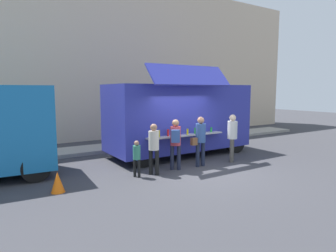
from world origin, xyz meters
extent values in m
plane|color=#38383D|center=(0.00, 0.00, 0.00)|extent=(60.00, 60.00, 0.00)
cube|color=#9E998E|center=(-3.27, 5.09, 0.07)|extent=(28.00, 1.60, 0.15)
cube|color=beige|center=(-2.27, 8.99, 4.41)|extent=(32.00, 2.40, 8.81)
cube|color=#2A319C|center=(0.73, 2.49, 1.60)|extent=(5.94, 2.37, 2.61)
cube|color=#2A319C|center=(0.16, 0.98, 3.22)|extent=(3.26, 0.77, 0.76)
cube|color=black|center=(0.15, 1.38, 1.92)|extent=(3.09, 0.13, 1.17)
cube|color=#B7B7BC|center=(0.16, 1.17, 1.04)|extent=(3.26, 0.38, 0.05)
cylinder|color=yellow|center=(-1.02, 1.17, 1.19)|extent=(0.08, 0.08, 0.24)
cylinder|color=red|center=(-0.63, 1.18, 1.19)|extent=(0.08, 0.08, 0.24)
cylinder|color=green|center=(-0.23, 1.21, 1.17)|extent=(0.08, 0.08, 0.21)
cylinder|color=yellow|center=(0.17, 1.11, 1.17)|extent=(0.07, 0.07, 0.22)
cylinder|color=green|center=(0.54, 1.15, 1.18)|extent=(0.06, 0.06, 0.22)
cylinder|color=green|center=(0.96, 1.23, 1.17)|extent=(0.07, 0.07, 0.21)
cylinder|color=green|center=(1.32, 1.14, 1.16)|extent=(0.07, 0.07, 0.19)
cube|color=black|center=(3.64, 2.52, 2.07)|extent=(0.10, 1.97, 1.15)
cylinder|color=black|center=(2.98, 3.52, 0.45)|extent=(0.90, 0.28, 0.90)
cylinder|color=black|center=(3.00, 1.50, 0.45)|extent=(0.90, 0.28, 0.90)
cylinder|color=black|center=(-1.54, 3.47, 0.45)|extent=(0.90, 0.28, 0.90)
cylinder|color=black|center=(-1.52, 1.46, 0.45)|extent=(0.90, 0.28, 0.90)
cube|color=black|center=(-4.32, 2.58, 1.94)|extent=(0.19, 1.78, 1.01)
cylinder|color=black|center=(-4.81, 3.57, 0.42)|extent=(0.84, 0.26, 0.84)
cylinder|color=black|center=(-4.93, 1.65, 0.42)|extent=(0.84, 0.26, 0.84)
cone|color=orange|center=(-4.57, 0.38, 0.28)|extent=(0.36, 0.36, 0.55)
cylinder|color=#2D663A|center=(4.49, 4.79, 0.46)|extent=(0.60, 0.60, 0.92)
cylinder|color=#1E253B|center=(0.17, 0.49, 0.43)|extent=(0.14, 0.14, 0.87)
cylinder|color=#1E253B|center=(0.40, 0.48, 0.43)|extent=(0.14, 0.14, 0.87)
cylinder|color=#2C4A86|center=(0.28, 0.49, 1.19)|extent=(0.36, 0.36, 0.66)
sphere|color=#A26E52|center=(0.28, 0.49, 1.64)|extent=(0.24, 0.24, 0.24)
cube|color=brown|center=(0.00, 0.49, 0.92)|extent=(0.22, 0.15, 0.25)
cylinder|color=#1F2338|center=(-0.81, 0.64, 0.42)|extent=(0.13, 0.13, 0.84)
cylinder|color=#1F2338|center=(-0.62, 0.52, 0.42)|extent=(0.13, 0.13, 0.84)
cylinder|color=#B93B44|center=(-0.71, 0.58, 1.16)|extent=(0.35, 0.35, 0.64)
sphere|color=#9D6F4F|center=(-0.71, 0.58, 1.60)|extent=(0.24, 0.24, 0.24)
cube|color=#2E4B8C|center=(-0.86, 0.36, 1.19)|extent=(0.34, 0.31, 0.41)
cylinder|color=black|center=(-1.68, 0.55, 0.40)|extent=(0.13, 0.13, 0.80)
cylinder|color=black|center=(-1.55, 0.38, 0.40)|extent=(0.13, 0.13, 0.80)
cylinder|color=beige|center=(-1.62, 0.47, 1.11)|extent=(0.33, 0.33, 0.61)
sphere|color=#996D53|center=(-1.62, 0.47, 1.53)|extent=(0.23, 0.23, 0.23)
cylinder|color=#4D4A43|center=(1.63, 0.32, 0.44)|extent=(0.14, 0.14, 0.88)
cylinder|color=#4D4A43|center=(1.81, 0.47, 0.44)|extent=(0.14, 0.14, 0.88)
cylinder|color=silver|center=(1.72, 0.40, 1.21)|extent=(0.36, 0.36, 0.66)
sphere|color=beige|center=(1.72, 0.40, 1.67)|extent=(0.25, 0.25, 0.25)
cylinder|color=black|center=(-2.24, 0.57, 0.28)|extent=(0.09, 0.09, 0.56)
cylinder|color=black|center=(-2.16, 0.44, 0.28)|extent=(0.09, 0.09, 0.56)
cylinder|color=#337F65|center=(-2.20, 0.50, 0.78)|extent=(0.23, 0.23, 0.43)
sphere|color=#976B53|center=(-2.20, 0.50, 1.07)|extent=(0.16, 0.16, 0.16)
camera|label=1|loc=(-6.05, -7.46, 2.67)|focal=31.10mm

